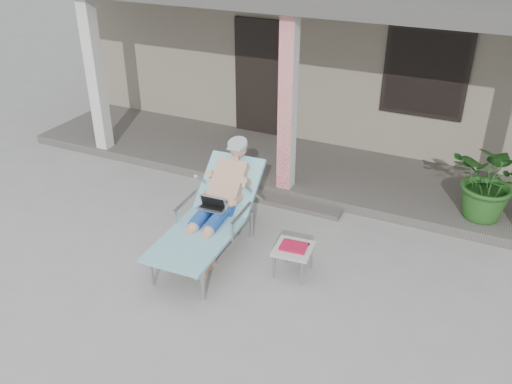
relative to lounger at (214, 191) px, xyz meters
The scene contains 8 objects.
ground 0.97m from the lounger, 57.15° to the right, with size 60.00×60.00×0.00m, color #9E9E99.
house 6.14m from the lounger, 87.47° to the left, with size 10.40×5.40×3.30m.
porch_deck 2.71m from the lounger, 84.08° to the left, with size 10.00×2.00×0.15m, color #605B56.
porch_overhang 3.21m from the lounger, 83.96° to the left, with size 10.00×2.30×2.85m.
porch_step 1.66m from the lounger, 79.42° to the left, with size 2.00×0.30×0.07m, color #605B56.
lounger is the anchor object (origin of this frame).
side_table 1.24m from the lounger, ahead, with size 0.49×0.49×0.41m.
potted_palm 3.75m from the lounger, 32.85° to the left, with size 1.03×0.89×1.14m, color #26591E.
Camera 1 is at (2.77, -4.77, 4.09)m, focal length 38.00 mm.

